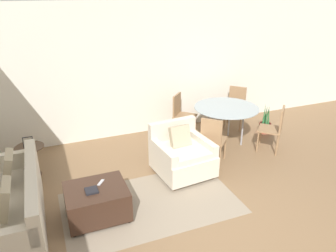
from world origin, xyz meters
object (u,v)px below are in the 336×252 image
at_px(ottoman, 97,201).
at_px(dining_chair_far_left, 181,112).
at_px(dining_chair_far_right, 236,104).
at_px(potted_plant_small, 265,124).
at_px(couch, 9,211).
at_px(armchair, 182,155).
at_px(dining_chair_near_right, 275,126).
at_px(dining_table, 226,111).
at_px(dining_chair_near_left, 213,137).
at_px(side_table, 30,155).
at_px(book_stack, 91,191).
at_px(picture_frame, 28,142).
at_px(tv_remote_primary, 101,182).

relative_size(ottoman, dining_chair_far_left, 0.92).
distance_m(dining_chair_far_right, potted_plant_small, 0.79).
distance_m(couch, armchair, 2.72).
xyz_separation_m(dining_chair_far_right, potted_plant_small, (0.42, -0.57, -0.34)).
bearing_deg(dining_chair_far_right, dining_chair_near_right, -90.00).
distance_m(couch, ottoman, 1.12).
relative_size(dining_table, potted_plant_small, 1.97).
distance_m(dining_chair_near_left, potted_plant_small, 1.97).
relative_size(armchair, potted_plant_small, 1.49).
xyz_separation_m(couch, ottoman, (1.11, -0.15, -0.05)).
relative_size(side_table, dining_chair_near_right, 0.60).
bearing_deg(book_stack, picture_frame, 116.01).
height_order(picture_frame, dining_chair_near_right, dining_chair_near_right).
xyz_separation_m(ottoman, picture_frame, (-0.81, 1.49, 0.38)).
bearing_deg(dining_chair_far_left, armchair, -113.63).
height_order(tv_remote_primary, dining_chair_far_right, dining_chair_far_right).
xyz_separation_m(side_table, picture_frame, (0.00, -0.00, 0.24)).
distance_m(side_table, dining_chair_near_left, 3.12).
bearing_deg(dining_chair_far_right, tv_remote_primary, -150.46).
bearing_deg(side_table, dining_table, -1.47).
xyz_separation_m(armchair, dining_chair_near_right, (2.00, 0.10, 0.17)).
relative_size(armchair, side_table, 1.79).
bearing_deg(ottoman, dining_chair_near_left, 18.08).
relative_size(side_table, potted_plant_small, 0.83).
distance_m(side_table, potted_plant_small, 4.80).
height_order(tv_remote_primary, side_table, side_table).
distance_m(picture_frame, potted_plant_small, 4.81).
bearing_deg(picture_frame, couch, -102.49).
relative_size(couch, dining_table, 1.52).
height_order(tv_remote_primary, dining_table, dining_table).
bearing_deg(dining_table, potted_plant_small, 5.51).
distance_m(armchair, dining_chair_far_left, 1.60).
xyz_separation_m(picture_frame, dining_table, (3.69, -0.09, 0.07)).
distance_m(dining_chair_near_right, dining_chair_far_right, 1.36).
bearing_deg(side_table, dining_chair_far_left, 10.97).
bearing_deg(dining_table, book_stack, -153.81).
distance_m(dining_table, potted_plant_small, 1.22).
xyz_separation_m(tv_remote_primary, picture_frame, (-0.91, 1.38, 0.17)).
distance_m(couch, dining_chair_far_right, 5.06).
distance_m(dining_chair_far_left, dining_chair_far_right, 1.36).
distance_m(dining_chair_near_left, dining_chair_far_right, 1.92).
bearing_deg(potted_plant_small, book_stack, -158.98).
xyz_separation_m(ottoman, dining_table, (2.88, 1.40, 0.45)).
xyz_separation_m(tv_remote_primary, dining_table, (2.79, 1.28, 0.23)).
relative_size(armchair, book_stack, 5.60).
distance_m(book_stack, potted_plant_small, 4.34).
bearing_deg(dining_chair_near_left, dining_table, 45.00).
xyz_separation_m(couch, armchair, (2.68, 0.48, 0.05)).
height_order(couch, dining_chair_far_right, couch).
height_order(armchair, side_table, armchair).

